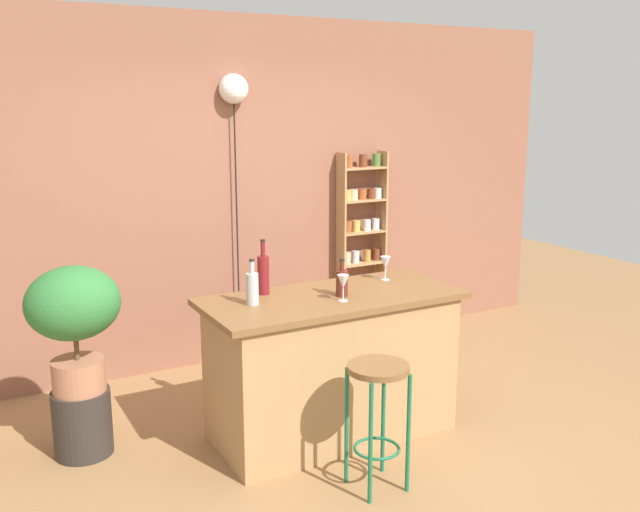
{
  "coord_description": "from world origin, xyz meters",
  "views": [
    {
      "loc": [
        -2.12,
        -3.38,
        2.13
      ],
      "look_at": [
        0.05,
        0.55,
        1.14
      ],
      "focal_mm": 39.37,
      "sensor_mm": 36.0,
      "label": 1
    }
  ],
  "objects_px": {
    "bottle_spirits_clear": "(263,273)",
    "wine_glass_center": "(385,263)",
    "bar_stool": "(378,397)",
    "potted_plant": "(74,313)",
    "spice_shelf": "(362,242)",
    "bottle_sauce_amber": "(252,288)",
    "bottle_wine_red": "(342,282)",
    "wine_glass_left": "(343,282)",
    "plant_stool": "(82,422)",
    "pendant_globe_light": "(234,92)"
  },
  "relations": [
    {
      "from": "bottle_spirits_clear",
      "to": "wine_glass_left",
      "type": "relative_size",
      "value": 2.14
    },
    {
      "from": "bottle_spirits_clear",
      "to": "wine_glass_center",
      "type": "relative_size",
      "value": 2.14
    },
    {
      "from": "bottle_spirits_clear",
      "to": "wine_glass_center",
      "type": "distance_m",
      "value": 0.88
    },
    {
      "from": "spice_shelf",
      "to": "bar_stool",
      "type": "bearing_deg",
      "value": -120.07
    },
    {
      "from": "bar_stool",
      "to": "bottle_wine_red",
      "type": "height_order",
      "value": "bottle_wine_red"
    },
    {
      "from": "bottle_sauce_amber",
      "to": "wine_glass_left",
      "type": "distance_m",
      "value": 0.55
    },
    {
      "from": "potted_plant",
      "to": "wine_glass_left",
      "type": "relative_size",
      "value": 4.73
    },
    {
      "from": "bottle_wine_red",
      "to": "wine_glass_center",
      "type": "bearing_deg",
      "value": 23.71
    },
    {
      "from": "pendant_globe_light",
      "to": "plant_stool",
      "type": "bearing_deg",
      "value": -144.75
    },
    {
      "from": "bottle_spirits_clear",
      "to": "wine_glass_left",
      "type": "distance_m",
      "value": 0.52
    },
    {
      "from": "bar_stool",
      "to": "bottle_spirits_clear",
      "type": "bearing_deg",
      "value": 105.58
    },
    {
      "from": "spice_shelf",
      "to": "bottle_spirits_clear",
      "type": "bearing_deg",
      "value": -140.39
    },
    {
      "from": "spice_shelf",
      "to": "bottle_sauce_amber",
      "type": "bearing_deg",
      "value": -139.26
    },
    {
      "from": "potted_plant",
      "to": "pendant_globe_light",
      "type": "height_order",
      "value": "pendant_globe_light"
    },
    {
      "from": "bottle_sauce_amber",
      "to": "bottle_spirits_clear",
      "type": "distance_m",
      "value": 0.24
    },
    {
      "from": "bar_stool",
      "to": "bottle_spirits_clear",
      "type": "xyz_separation_m",
      "value": [
        -0.26,
        0.93,
        0.53
      ]
    },
    {
      "from": "potted_plant",
      "to": "wine_glass_center",
      "type": "xyz_separation_m",
      "value": [
        1.98,
        -0.34,
        0.15
      ]
    },
    {
      "from": "spice_shelf",
      "to": "plant_stool",
      "type": "relative_size",
      "value": 4.14
    },
    {
      "from": "plant_stool",
      "to": "pendant_globe_light",
      "type": "bearing_deg",
      "value": 35.25
    },
    {
      "from": "bar_stool",
      "to": "wine_glass_left",
      "type": "height_order",
      "value": "wine_glass_left"
    },
    {
      "from": "bottle_spirits_clear",
      "to": "bottle_wine_red",
      "type": "xyz_separation_m",
      "value": [
        0.41,
        -0.28,
        -0.04
      ]
    },
    {
      "from": "potted_plant",
      "to": "pendant_globe_light",
      "type": "bearing_deg",
      "value": 35.25
    },
    {
      "from": "bar_stool",
      "to": "bottle_sauce_amber",
      "type": "bearing_deg",
      "value": 119.23
    },
    {
      "from": "bottle_wine_red",
      "to": "wine_glass_left",
      "type": "xyz_separation_m",
      "value": [
        -0.05,
        -0.1,
        0.03
      ]
    },
    {
      "from": "plant_stool",
      "to": "potted_plant",
      "type": "xyz_separation_m",
      "value": [
        0.0,
        0.0,
        0.7
      ]
    },
    {
      "from": "potted_plant",
      "to": "wine_glass_center",
      "type": "bearing_deg",
      "value": -9.73
    },
    {
      "from": "bar_stool",
      "to": "plant_stool",
      "type": "height_order",
      "value": "bar_stool"
    },
    {
      "from": "potted_plant",
      "to": "bottle_spirits_clear",
      "type": "bearing_deg",
      "value": -13.35
    },
    {
      "from": "bar_stool",
      "to": "wine_glass_center",
      "type": "distance_m",
      "value": 1.17
    },
    {
      "from": "spice_shelf",
      "to": "pendant_globe_light",
      "type": "bearing_deg",
      "value": 178.21
    },
    {
      "from": "spice_shelf",
      "to": "potted_plant",
      "type": "xyz_separation_m",
      "value": [
        -2.64,
        -1.0,
        0.0
      ]
    },
    {
      "from": "wine_glass_left",
      "to": "wine_glass_center",
      "type": "relative_size",
      "value": 1.0
    },
    {
      "from": "plant_stool",
      "to": "pendant_globe_light",
      "type": "xyz_separation_m",
      "value": [
        1.47,
        1.04,
        1.99
      ]
    },
    {
      "from": "plant_stool",
      "to": "bottle_spirits_clear",
      "type": "bearing_deg",
      "value": -13.35
    },
    {
      "from": "bottle_spirits_clear",
      "to": "pendant_globe_light",
      "type": "xyz_separation_m",
      "value": [
        0.36,
        1.3,
        1.13
      ]
    },
    {
      "from": "wine_glass_left",
      "to": "potted_plant",
      "type": "bearing_deg",
      "value": 156.31
    },
    {
      "from": "plant_stool",
      "to": "wine_glass_center",
      "type": "distance_m",
      "value": 2.18
    },
    {
      "from": "plant_stool",
      "to": "potted_plant",
      "type": "height_order",
      "value": "potted_plant"
    },
    {
      "from": "spice_shelf",
      "to": "wine_glass_center",
      "type": "bearing_deg",
      "value": -116.09
    },
    {
      "from": "bar_stool",
      "to": "bottle_sauce_amber",
      "type": "distance_m",
      "value": 0.99
    },
    {
      "from": "potted_plant",
      "to": "bottle_sauce_amber",
      "type": "xyz_separation_m",
      "value": [
        0.96,
        -0.45,
        0.14
      ]
    },
    {
      "from": "spice_shelf",
      "to": "wine_glass_center",
      "type": "xyz_separation_m",
      "value": [
        -0.66,
        -1.34,
        0.15
      ]
    },
    {
      "from": "bottle_wine_red",
      "to": "wine_glass_center",
      "type": "relative_size",
      "value": 1.46
    },
    {
      "from": "bottle_sauce_amber",
      "to": "bottle_spirits_clear",
      "type": "height_order",
      "value": "bottle_spirits_clear"
    },
    {
      "from": "bar_stool",
      "to": "potted_plant",
      "type": "distance_m",
      "value": 1.85
    },
    {
      "from": "pendant_globe_light",
      "to": "wine_glass_center",
      "type": "bearing_deg",
      "value": -69.53
    },
    {
      "from": "bar_stool",
      "to": "bottle_wine_red",
      "type": "distance_m",
      "value": 0.82
    },
    {
      "from": "potted_plant",
      "to": "pendant_globe_light",
      "type": "xyz_separation_m",
      "value": [
        1.47,
        1.04,
        1.29
      ]
    },
    {
      "from": "spice_shelf",
      "to": "wine_glass_left",
      "type": "height_order",
      "value": "spice_shelf"
    },
    {
      "from": "potted_plant",
      "to": "bottle_sauce_amber",
      "type": "bearing_deg",
      "value": -25.24
    }
  ]
}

